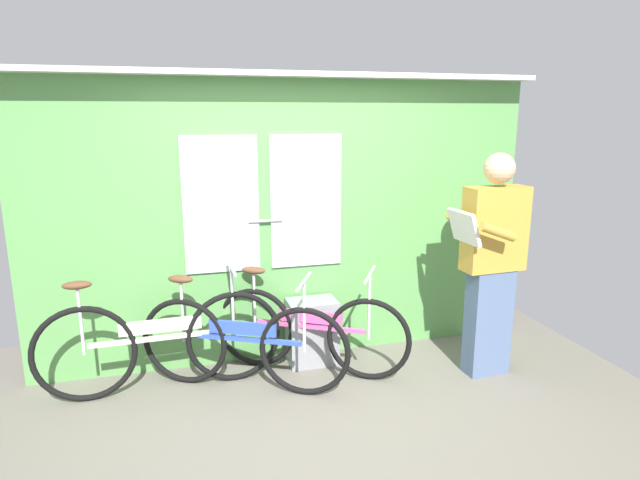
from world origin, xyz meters
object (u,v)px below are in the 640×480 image
passenger_reading_newspaper (492,261)px  trash_bin_by_wall (312,332)px  bicycle_by_pole (242,343)px  bicycle_near_door (161,342)px  bicycle_leaning_behind (309,330)px

passenger_reading_newspaper → trash_bin_by_wall: (-1.32, 0.55, -0.67)m
bicycle_by_pole → passenger_reading_newspaper: bearing=19.1°
bicycle_near_door → bicycle_leaning_behind: bearing=-2.1°
bicycle_by_pole → trash_bin_by_wall: 0.70m
bicycle_by_pole → passenger_reading_newspaper: 2.05m
bicycle_by_pole → trash_bin_by_wall: (0.63, 0.30, -0.10)m
passenger_reading_newspaper → bicycle_leaning_behind: bearing=-18.2°
passenger_reading_newspaper → trash_bin_by_wall: bearing=-25.6°
bicycle_near_door → passenger_reading_newspaper: size_ratio=1.02×
bicycle_near_door → passenger_reading_newspaper: 2.64m
bicycle_leaning_behind → bicycle_by_pole: size_ratio=0.96×
bicycle_near_door → bicycle_by_pole: size_ratio=1.22×
bicycle_by_pole → passenger_reading_newspaper: (1.95, -0.25, 0.58)m
bicycle_near_door → bicycle_leaning_behind: bicycle_near_door is taller
bicycle_near_door → bicycle_leaning_behind: (1.16, -0.01, -0.03)m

